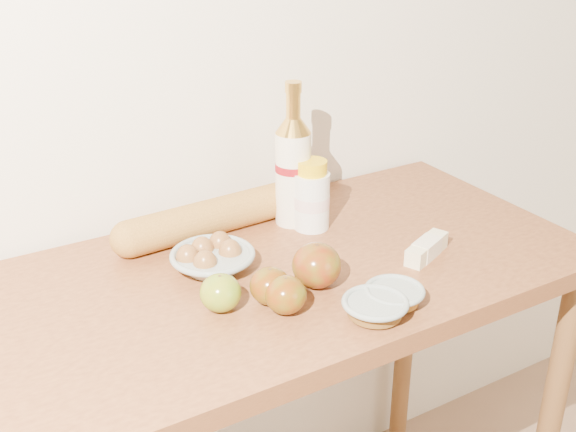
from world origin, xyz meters
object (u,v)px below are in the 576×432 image
object	(u,v)px
bourbon_bottle	(293,168)
baguette	(214,216)
table	(280,322)
cream_bottle	(312,197)
egg_bowl	(212,258)

from	to	relation	value
bourbon_bottle	baguette	distance (m)	0.19
table	baguette	size ratio (longest dim) A/B	2.66
table	cream_bottle	bearing A→B (deg)	39.02
cream_bottle	egg_bowl	distance (m)	0.27
bourbon_bottle	egg_bowl	xyz separation A→B (m)	(-0.24, -0.10, -0.10)
table	bourbon_bottle	distance (m)	0.32
cream_bottle	bourbon_bottle	bearing A→B (deg)	124.48
bourbon_bottle	cream_bottle	distance (m)	0.07
egg_bowl	baguette	world-z (taller)	baguette
table	cream_bottle	world-z (taller)	cream_bottle
cream_bottle	baguette	bearing A→B (deg)	165.72
table	egg_bowl	bearing A→B (deg)	151.35
table	egg_bowl	distance (m)	0.19
bourbon_bottle	baguette	size ratio (longest dim) A/B	0.68
cream_bottle	baguette	xyz separation A→B (m)	(-0.19, 0.08, -0.03)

